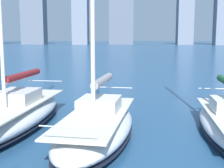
# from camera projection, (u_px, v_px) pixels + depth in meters

# --- Properties ---
(city_skyline) EXTENTS (164.66, 22.28, 53.20)m
(city_skyline) POSITION_uv_depth(u_px,v_px,m) (93.00, 5.00, 163.00)
(city_skyline) COLOR slate
(city_skyline) RESTS_ON ground
(sailboat_grey) EXTENTS (3.61, 8.00, 10.59)m
(sailboat_grey) POSITION_uv_depth(u_px,v_px,m) (97.00, 125.00, 12.25)
(sailboat_grey) COLOR silver
(sailboat_grey) RESTS_ON ground
(sailboat_maroon) EXTENTS (3.53, 9.55, 11.01)m
(sailboat_maroon) POSITION_uv_depth(u_px,v_px,m) (13.00, 114.00, 13.99)
(sailboat_maroon) COLOR silver
(sailboat_maroon) RESTS_ON ground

